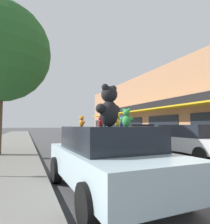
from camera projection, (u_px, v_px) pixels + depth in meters
ground_plane at (190, 177)px, 5.74m from camera, size 260.00×260.00×0.00m
plush_art_car at (108, 157)px, 4.39m from camera, size 2.10×4.06×1.45m
teddy_bear_giant at (109, 106)px, 4.46m from camera, size 0.71×0.52×0.94m
teddy_bear_blue at (122, 121)px, 5.30m from camera, size 0.22×0.14×0.29m
teddy_bear_yellow at (118, 120)px, 5.12m from camera, size 0.24×0.20×0.32m
teddy_bear_pink at (102, 122)px, 5.04m from camera, size 0.17×0.17×0.25m
teddy_bear_orange at (82, 121)px, 4.96m from camera, size 0.16×0.19×0.26m
teddy_bear_red at (100, 121)px, 4.89m from camera, size 0.16×0.19×0.26m
teddy_bear_purple at (109, 121)px, 5.46m from camera, size 0.24×0.17×0.31m
teddy_bear_green at (126, 118)px, 3.96m from camera, size 0.26×0.24×0.36m
teddy_bear_teal at (105, 121)px, 5.33m from camera, size 0.23×0.15×0.30m
parked_car_far_center at (189, 140)px, 9.30m from camera, size 1.96×4.61×1.50m
parked_car_far_right at (132, 134)px, 14.30m from camera, size 2.13×4.40×1.55m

